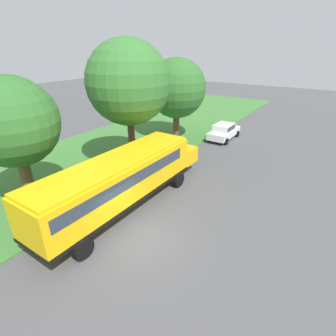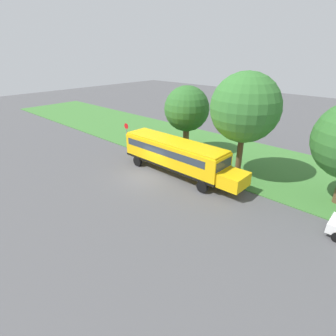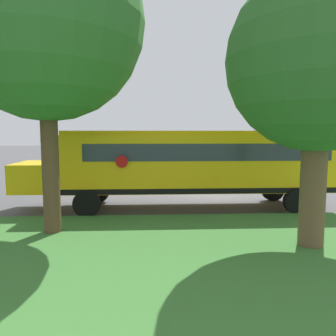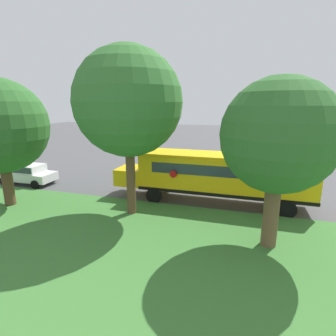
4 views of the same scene
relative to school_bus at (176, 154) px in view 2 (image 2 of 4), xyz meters
The scene contains 6 objects.
ground_plane 3.63m from the school_bus, 31.73° to the right, with size 120.00×120.00×0.00m, color #4C4C4F.
grass_verge 7.79m from the school_bus, 167.65° to the right, with size 12.00×80.00×0.08m, color #3D7533.
school_bus is the anchor object (origin of this frame).
oak_tree_beside_bus 6.20m from the school_bus, 151.24° to the right, with size 4.74×4.74×7.33m.
oak_tree_roadside_mid 7.01m from the school_bus, 124.94° to the left, with size 5.74×5.74×9.15m.
stop_sign 9.74m from the school_bus, 101.76° to the right, with size 0.08×0.68×2.74m.
Camera 2 is at (14.23, 16.09, 10.57)m, focal length 28.00 mm.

